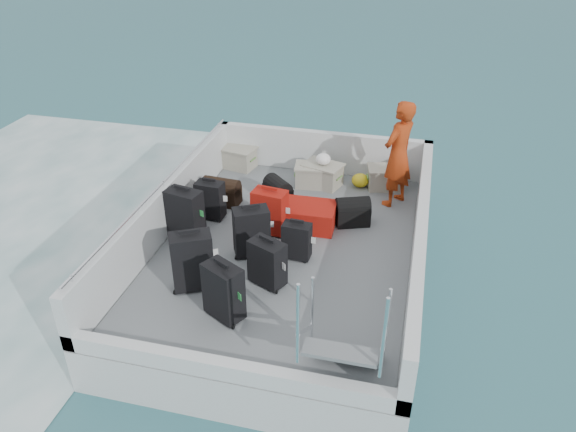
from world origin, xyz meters
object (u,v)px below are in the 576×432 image
(suitcase_1, at_px, (185,214))
(suitcase_5, at_px, (270,212))
(passenger, at_px, (398,154))
(crate_1, at_px, (313,176))
(suitcase_2, at_px, (210,200))
(suitcase_3, at_px, (224,292))
(crate_2, at_px, (323,176))
(crate_0, at_px, (238,158))
(crate_3, at_px, (386,179))
(suitcase_6, at_px, (267,263))
(suitcase_8, at_px, (305,216))
(suitcase_0, at_px, (192,262))
(suitcase_4, at_px, (252,232))
(suitcase_7, at_px, (297,241))

(suitcase_1, bearing_deg, suitcase_5, 33.41)
(passenger, bearing_deg, crate_1, -69.90)
(suitcase_2, relative_size, suitcase_3, 0.84)
(suitcase_2, bearing_deg, crate_2, 48.52)
(crate_0, bearing_deg, suitcase_2, -84.80)
(suitcase_5, distance_m, crate_3, 2.26)
(suitcase_6, xyz_separation_m, crate_0, (-1.39, 3.07, -0.13))
(suitcase_8, height_order, crate_2, crate_2)
(suitcase_0, distance_m, suitcase_6, 0.89)
(suitcase_2, distance_m, crate_1, 1.85)
(crate_2, distance_m, passenger, 1.37)
(suitcase_1, bearing_deg, suitcase_0, -49.94)
(suitcase_3, xyz_separation_m, passenger, (1.63, 3.14, 0.47))
(suitcase_4, relative_size, suitcase_5, 1.05)
(suitcase_7, bearing_deg, crate_3, 70.85)
(suitcase_4, height_order, suitcase_7, suitcase_4)
(suitcase_4, xyz_separation_m, crate_3, (1.52, 2.33, -0.17))
(suitcase_1, height_order, suitcase_2, suitcase_1)
(suitcase_2, height_order, suitcase_4, suitcase_4)
(crate_2, bearing_deg, suitcase_0, -108.08)
(suitcase_0, xyz_separation_m, crate_1, (0.84, 2.99, -0.21))
(suitcase_8, relative_size, crate_1, 1.56)
(passenger, bearing_deg, suitcase_4, -10.93)
(suitcase_8, bearing_deg, suitcase_2, 92.67)
(suitcase_2, height_order, suitcase_7, suitcase_2)
(suitcase_3, relative_size, suitcase_8, 0.81)
(crate_1, relative_size, passenger, 0.33)
(suitcase_1, height_order, suitcase_7, suitcase_1)
(crate_1, bearing_deg, crate_2, 18.30)
(passenger, bearing_deg, suitcase_2, -35.26)
(suitcase_2, relative_size, passenger, 0.35)
(crate_2, bearing_deg, crate_3, 8.65)
(suitcase_1, relative_size, crate_0, 1.29)
(suitcase_7, height_order, crate_2, suitcase_7)
(suitcase_0, bearing_deg, suitcase_4, 34.10)
(suitcase_1, distance_m, suitcase_6, 1.58)
(crate_1, relative_size, crate_3, 1.00)
(suitcase_8, relative_size, passenger, 0.52)
(suitcase_0, bearing_deg, suitcase_6, -8.89)
(suitcase_4, height_order, crate_0, suitcase_4)
(crate_0, bearing_deg, suitcase_5, -59.92)
(suitcase_0, height_order, suitcase_2, suitcase_0)
(suitcase_2, xyz_separation_m, suitcase_8, (1.39, 0.11, -0.12))
(suitcase_7, relative_size, crate_3, 0.95)
(suitcase_1, xyz_separation_m, suitcase_7, (1.60, -0.14, -0.10))
(suitcase_7, distance_m, crate_1, 2.10)
(suitcase_6, bearing_deg, crate_3, 93.41)
(suitcase_1, xyz_separation_m, suitcase_5, (1.08, 0.41, -0.04))
(crate_1, bearing_deg, crate_3, 9.94)
(suitcase_2, distance_m, suitcase_6, 1.82)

